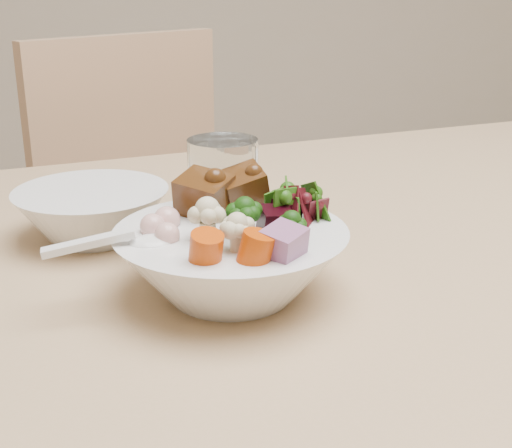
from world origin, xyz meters
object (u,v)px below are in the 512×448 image
dining_table (423,299)px  food_bowl (232,257)px  side_bowl (93,214)px  chair_far (165,246)px  water_glass (224,203)px

dining_table → food_bowl: 0.28m
food_bowl → side_bowl: (-0.11, 0.17, -0.01)m
dining_table → chair_far: size_ratio=1.89×
dining_table → chair_far: 0.71m
chair_far → water_glass: bearing=-118.6°
food_bowl → water_glass: size_ratio=1.73×
dining_table → water_glass: 0.26m
dining_table → food_bowl: bearing=-166.9°
food_bowl → side_bowl: bearing=123.8°
water_glass → food_bowl: bearing=-97.3°
chair_far → food_bowl: (-0.03, -0.75, 0.28)m
water_glass → chair_far: bearing=88.7°
food_bowl → dining_table: bearing=21.0°
chair_far → water_glass: chair_far is taller
water_glass → side_bowl: water_glass is taller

